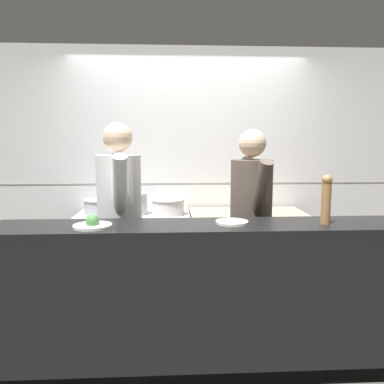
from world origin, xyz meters
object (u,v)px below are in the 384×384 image
oven_range (134,257)px  braising_pot (168,206)px  chef_head_cook (120,219)px  mixing_bowl_steel (244,208)px  plated_dish_appetiser (232,222)px  plated_dish_main (93,224)px  stock_pot (98,206)px  chef_sous (251,221)px  pepper_mill (326,198)px  sauce_pot (132,203)px

oven_range → braising_pot: braising_pot is taller
chef_head_cook → braising_pot: bearing=49.7°
braising_pot → mixing_bowl_steel: 0.76m
plated_dish_appetiser → chef_head_cook: size_ratio=0.13×
mixing_bowl_steel → braising_pot: bearing=178.6°
plated_dish_main → chef_head_cook: 0.61m
stock_pot → chef_sous: chef_sous is taller
braising_pot → pepper_mill: pepper_mill is taller
sauce_pot → plated_dish_main: 1.32m
stock_pot → chef_head_cook: 0.76m
mixing_bowl_steel → stock_pot: bearing=178.3°
plated_dish_main → plated_dish_appetiser: size_ratio=1.13×
oven_range → plated_dish_appetiser: bearing=-56.4°
mixing_bowl_steel → plated_dish_appetiser: plated_dish_appetiser is taller
plated_dish_appetiser → mixing_bowl_steel: bearing=75.3°
plated_dish_main → pepper_mill: size_ratio=0.75×
mixing_bowl_steel → pepper_mill: (0.32, -1.23, 0.28)m
plated_dish_appetiser → chef_head_cook: bearing=147.4°
oven_range → braising_pot: 0.63m
oven_range → mixing_bowl_steel: 1.22m
oven_range → chef_head_cook: bearing=-92.7°
plated_dish_main → pepper_mill: 1.57m
braising_pot → plated_dish_main: size_ratio=1.34×
chef_head_cook → plated_dish_appetiser: bearing=-42.7°
chef_head_cook → chef_sous: chef_head_cook is taller
plated_dish_main → chef_sous: 1.34m
pepper_mill → chef_head_cook: (-1.46, 0.58, -0.25)m
chef_sous → plated_dish_appetiser: bearing=-121.8°
sauce_pot → chef_head_cook: size_ratio=0.19×
oven_range → chef_head_cook: size_ratio=0.65×
oven_range → plated_dish_main: (-0.13, -1.27, 0.63)m
sauce_pot → mixing_bowl_steel: sauce_pot is taller
plated_dish_main → chef_head_cook: chef_head_cook is taller
pepper_mill → mixing_bowl_steel: bearing=104.6°
sauce_pot → braising_pot: sauce_pot is taller
oven_range → pepper_mill: 2.06m
plated_dish_main → chef_head_cook: bearing=81.1°
oven_range → plated_dish_appetiser: (0.80, -1.21, 0.62)m
plated_dish_appetiser → pepper_mill: size_ratio=0.66×
plated_dish_main → plated_dish_appetiser: (0.93, 0.06, -0.01)m
chef_sous → braising_pot: bearing=129.6°
plated_dish_main → plated_dish_appetiser: plated_dish_main is taller
sauce_pot → pepper_mill: size_ratio=0.97×
mixing_bowl_steel → plated_dish_appetiser: bearing=-104.7°
sauce_pot → braising_pot: size_ratio=0.97×
chef_head_cook → stock_pot: bearing=103.8°
chef_head_cook → chef_sous: 1.08m
stock_pot → plated_dish_main: 1.31m
sauce_pot → plated_dish_appetiser: bearing=-57.1°
braising_pot → plated_dish_appetiser: bearing=-69.6°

